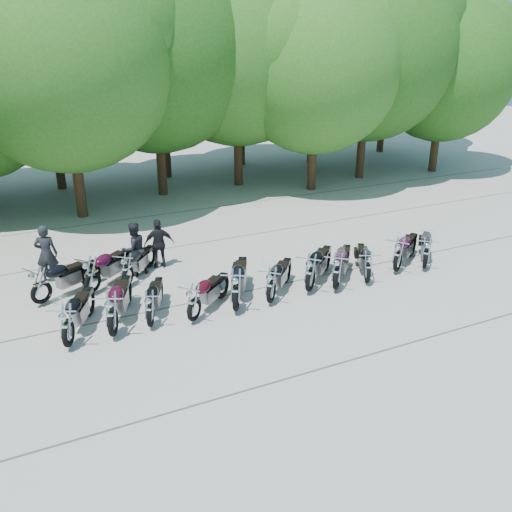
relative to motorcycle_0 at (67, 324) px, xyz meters
name	(u,v)px	position (x,y,z in m)	size (l,w,h in m)	color
ground	(279,310)	(5.61, -0.48, -0.67)	(90.00, 90.00, 0.00)	gray
tree_3	(63,60)	(2.04, 10.76, 5.65)	(8.70, 8.70, 10.67)	#3A2614
tree_4	(154,49)	(6.14, 12.61, 5.96)	(9.13, 9.13, 11.20)	#3A2614
tree_5	(237,49)	(10.22, 12.73, 5.90)	(9.04, 9.04, 11.10)	#3A2614
tree_6	(316,67)	(13.16, 10.34, 5.14)	(8.00, 8.00, 9.82)	#3A2614
tree_7	(368,53)	(16.81, 11.30, 5.72)	(8.79, 8.79, 10.79)	#3A2614
tree_8	(444,70)	(21.44, 10.72, 4.80)	(7.53, 7.53, 9.25)	#3A2614
tree_11	(47,74)	(1.85, 15.95, 4.82)	(7.56, 7.56, 9.28)	#3A2614
tree_12	(161,66)	(7.41, 15.99, 5.05)	(7.88, 7.88, 9.67)	#3A2614
tree_13	(240,58)	(12.30, 17.00, 5.37)	(8.31, 8.31, 10.20)	#3A2614
tree_14	(314,61)	(16.29, 15.62, 5.16)	(8.02, 8.02, 9.84)	#3A2614
tree_15	(389,38)	(22.22, 16.54, 6.36)	(9.67, 9.67, 11.86)	#3A2614
motorcycle_0	(67,324)	(0.00, 0.00, 0.00)	(0.72, 2.37, 1.34)	black
motorcycle_1	(112,313)	(1.10, 0.04, 0.05)	(0.77, 2.54, 1.43)	#37071B
motorcycle_2	(150,308)	(2.09, 0.11, -0.07)	(0.65, 2.13, 1.21)	black
motorcycle_3	(194,301)	(3.23, -0.11, -0.04)	(0.68, 2.24, 1.27)	#370711
motorcycle_4	(236,289)	(4.47, -0.07, 0.06)	(0.78, 2.57, 1.45)	black
motorcycle_5	(271,284)	(5.57, -0.05, -0.03)	(0.69, 2.25, 1.27)	black
motorcycle_6	(311,272)	(6.96, 0.09, 0.03)	(0.76, 2.49, 1.41)	black
motorcycle_7	(337,270)	(7.74, -0.14, 0.02)	(0.74, 2.43, 1.38)	#30061D
motorcycle_8	(368,266)	(8.89, -0.12, -0.06)	(0.65, 2.15, 1.21)	black
motorcycle_9	(398,254)	(10.28, 0.14, 0.01)	(0.73, 2.39, 1.35)	#36071F
motorcycle_10	(426,252)	(11.26, -0.06, -0.03)	(0.69, 2.25, 1.27)	black
motorcycle_11	(40,284)	(-0.36, 2.72, 0.00)	(0.72, 2.36, 1.33)	black
motorcycle_12	(92,273)	(1.08, 2.82, 0.01)	(0.73, 2.40, 1.36)	#33071D
motorcycle_13	(127,268)	(2.14, 2.89, -0.05)	(0.67, 2.21, 1.25)	black
rider_0	(46,254)	(0.01, 4.36, 0.27)	(0.68, 0.45, 1.87)	black
rider_1	(134,249)	(2.59, 3.73, 0.21)	(0.86, 0.67, 1.76)	black
rider_2	(159,244)	(3.47, 3.95, 0.17)	(0.98, 0.41, 1.68)	black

